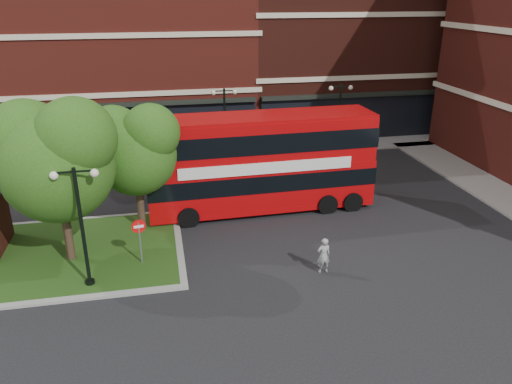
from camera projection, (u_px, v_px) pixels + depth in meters
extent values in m
plane|color=black|center=(228.00, 275.00, 20.63)|extent=(120.00, 120.00, 0.00)
cube|color=slate|center=(194.00, 154.00, 35.59)|extent=(44.00, 3.00, 0.12)
cube|color=maroon|center=(77.00, 45.00, 38.31)|extent=(26.00, 12.00, 14.00)
cube|color=#471911|center=(348.00, 27.00, 41.99)|extent=(18.00, 12.00, 16.00)
cube|color=gray|center=(38.00, 257.00, 21.86)|extent=(12.60, 7.60, 0.12)
cube|color=#19380F|center=(38.00, 257.00, 21.85)|extent=(12.00, 7.00, 0.15)
cylinder|color=#2D2116|center=(66.00, 220.00, 20.96)|extent=(0.36, 0.36, 3.92)
sphere|color=#254C13|center=(57.00, 166.00, 20.07)|extent=(4.60, 4.60, 4.60)
sphere|color=#254C13|center=(27.00, 141.00, 20.14)|extent=(3.45, 3.45, 3.45)
sphere|color=#254C13|center=(75.00, 138.00, 19.34)|extent=(3.22, 3.22, 3.22)
cylinder|color=#2D2116|center=(140.00, 197.00, 23.87)|extent=(0.36, 0.36, 3.47)
sphere|color=#254C13|center=(136.00, 155.00, 23.08)|extent=(3.80, 3.80, 3.80)
sphere|color=#254C13|center=(114.00, 136.00, 23.12)|extent=(2.85, 2.85, 2.85)
sphere|color=#254C13|center=(151.00, 133.00, 22.45)|extent=(2.66, 2.66, 2.66)
cylinder|color=black|center=(82.00, 230.00, 18.86)|extent=(0.14, 0.14, 5.00)
cylinder|color=black|center=(90.00, 283.00, 19.74)|extent=(0.36, 0.36, 0.30)
cube|color=black|center=(74.00, 172.00, 17.97)|extent=(1.40, 0.06, 0.06)
sphere|color=#F2EACC|center=(54.00, 176.00, 17.88)|extent=(0.32, 0.32, 0.32)
sphere|color=#F2EACC|center=(94.00, 173.00, 18.14)|extent=(0.32, 0.32, 0.32)
cylinder|color=black|center=(225.00, 126.00, 33.22)|extent=(0.14, 0.14, 5.00)
cylinder|color=black|center=(226.00, 160.00, 34.11)|extent=(0.36, 0.36, 0.30)
cube|color=black|center=(224.00, 91.00, 32.34)|extent=(1.40, 0.06, 0.06)
sphere|color=#F2EACC|center=(213.00, 93.00, 32.25)|extent=(0.32, 0.32, 0.32)
sphere|color=#F2EACC|center=(235.00, 92.00, 32.50)|extent=(0.32, 0.32, 0.32)
cylinder|color=black|center=(339.00, 120.00, 34.70)|extent=(0.14, 0.14, 5.00)
cylinder|color=black|center=(337.00, 153.00, 35.58)|extent=(0.36, 0.36, 0.30)
cube|color=black|center=(341.00, 86.00, 33.81)|extent=(1.40, 0.06, 0.06)
sphere|color=#F2EACC|center=(331.00, 88.00, 33.72)|extent=(0.32, 0.32, 0.32)
sphere|color=#F2EACC|center=(351.00, 88.00, 33.98)|extent=(0.32, 0.32, 0.32)
cube|color=#A90609|center=(261.00, 181.00, 26.25)|extent=(11.81, 2.97, 2.24)
cube|color=#A90609|center=(261.00, 140.00, 25.41)|extent=(11.69, 2.94, 2.24)
cube|color=black|center=(261.00, 138.00, 25.37)|extent=(11.81, 2.97, 1.01)
cube|color=silver|center=(267.00, 168.00, 24.58)|extent=(8.81, 0.27, 0.59)
imported|color=gray|center=(324.00, 255.00, 20.52)|extent=(0.59, 0.41, 1.58)
imported|color=#B4B7BB|center=(92.00, 159.00, 32.26)|extent=(4.69, 2.11, 1.56)
imported|color=silver|center=(323.00, 142.00, 36.29)|extent=(3.79, 1.36, 1.25)
cylinder|color=slate|center=(140.00, 244.00, 20.97)|extent=(0.07, 0.07, 2.03)
cylinder|color=red|center=(139.00, 226.00, 20.65)|extent=(0.59, 0.15, 0.59)
cube|color=white|center=(139.00, 226.00, 20.65)|extent=(0.41, 0.11, 0.11)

